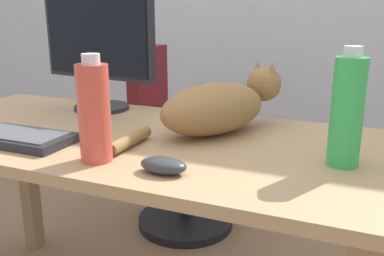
{
  "coord_description": "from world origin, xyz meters",
  "views": [
    {
      "loc": [
        0.66,
        -1.01,
        1.05
      ],
      "look_at": [
        0.26,
        -0.07,
        0.77
      ],
      "focal_mm": 38.73,
      "sensor_mm": 36.0,
      "label": 1
    }
  ],
  "objects_px": {
    "cat": "(220,105)",
    "computer_mouse": "(163,165)",
    "monitor": "(98,47)",
    "spray_bottle": "(94,112)",
    "office_chair": "(176,153)",
    "water_bottle": "(347,111)",
    "keyboard": "(1,135)"
  },
  "relations": [
    {
      "from": "cat",
      "to": "computer_mouse",
      "type": "xyz_separation_m",
      "value": [
        -0.0,
        -0.36,
        -0.06
      ]
    },
    {
      "from": "monitor",
      "to": "spray_bottle",
      "type": "xyz_separation_m",
      "value": [
        0.31,
        -0.47,
        -0.11
      ]
    },
    {
      "from": "computer_mouse",
      "to": "spray_bottle",
      "type": "distance_m",
      "value": 0.21
    },
    {
      "from": "cat",
      "to": "spray_bottle",
      "type": "bearing_deg",
      "value": -118.55
    },
    {
      "from": "monitor",
      "to": "spray_bottle",
      "type": "relative_size",
      "value": 1.88
    },
    {
      "from": "computer_mouse",
      "to": "spray_bottle",
      "type": "xyz_separation_m",
      "value": [
        -0.18,
        0.01,
        0.1
      ]
    },
    {
      "from": "office_chair",
      "to": "cat",
      "type": "xyz_separation_m",
      "value": [
        0.44,
        -0.63,
        0.41
      ]
    },
    {
      "from": "office_chair",
      "to": "cat",
      "type": "relative_size",
      "value": 1.65
    },
    {
      "from": "office_chair",
      "to": "spray_bottle",
      "type": "xyz_separation_m",
      "value": [
        0.25,
        -0.98,
        0.45
      ]
    },
    {
      "from": "spray_bottle",
      "to": "office_chair",
      "type": "bearing_deg",
      "value": 104.51
    },
    {
      "from": "cat",
      "to": "water_bottle",
      "type": "height_order",
      "value": "water_bottle"
    },
    {
      "from": "spray_bottle",
      "to": "monitor",
      "type": "bearing_deg",
      "value": 123.8
    },
    {
      "from": "office_chair",
      "to": "spray_bottle",
      "type": "bearing_deg",
      "value": -75.49
    },
    {
      "from": "keyboard",
      "to": "water_bottle",
      "type": "relative_size",
      "value": 1.6
    },
    {
      "from": "office_chair",
      "to": "cat",
      "type": "distance_m",
      "value": 0.87
    },
    {
      "from": "monitor",
      "to": "water_bottle",
      "type": "distance_m",
      "value": 0.9
    },
    {
      "from": "monitor",
      "to": "computer_mouse",
      "type": "distance_m",
      "value": 0.72
    },
    {
      "from": "keyboard",
      "to": "monitor",
      "type": "bearing_deg",
      "value": 84.49
    },
    {
      "from": "office_chair",
      "to": "monitor",
      "type": "distance_m",
      "value": 0.76
    },
    {
      "from": "office_chair",
      "to": "monitor",
      "type": "bearing_deg",
      "value": -96.49
    },
    {
      "from": "computer_mouse",
      "to": "cat",
      "type": "bearing_deg",
      "value": 89.23
    },
    {
      "from": "keyboard",
      "to": "spray_bottle",
      "type": "bearing_deg",
      "value": -6.2
    },
    {
      "from": "water_bottle",
      "to": "monitor",
      "type": "bearing_deg",
      "value": 162.68
    },
    {
      "from": "office_chair",
      "to": "computer_mouse",
      "type": "height_order",
      "value": "office_chair"
    },
    {
      "from": "computer_mouse",
      "to": "office_chair",
      "type": "bearing_deg",
      "value": 113.88
    },
    {
      "from": "cat",
      "to": "water_bottle",
      "type": "distance_m",
      "value": 0.39
    },
    {
      "from": "office_chair",
      "to": "keyboard",
      "type": "relative_size",
      "value": 2.03
    },
    {
      "from": "office_chair",
      "to": "cat",
      "type": "height_order",
      "value": "cat"
    },
    {
      "from": "monitor",
      "to": "water_bottle",
      "type": "xyz_separation_m",
      "value": [
        0.86,
        -0.27,
        -0.1
      ]
    },
    {
      "from": "office_chair",
      "to": "spray_bottle",
      "type": "distance_m",
      "value": 1.1
    },
    {
      "from": "cat",
      "to": "spray_bottle",
      "type": "height_order",
      "value": "spray_bottle"
    },
    {
      "from": "spray_bottle",
      "to": "keyboard",
      "type": "bearing_deg",
      "value": 173.8
    }
  ]
}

